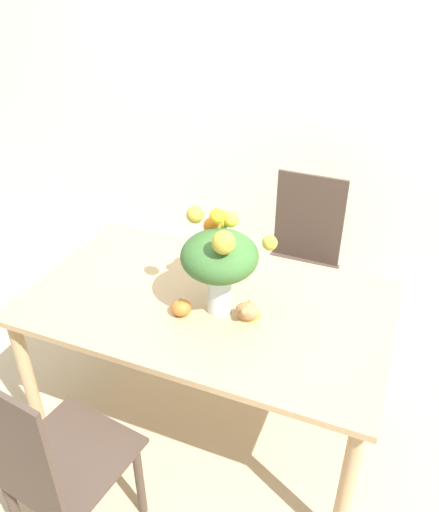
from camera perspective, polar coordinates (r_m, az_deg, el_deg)
name	(u,v)px	position (r m, az deg, el deg)	size (l,w,h in m)	color
ground_plane	(209,413)	(2.71, -1.26, -17.46)	(12.00, 12.00, 0.00)	tan
wall_back	(300,85)	(3.22, 9.22, 18.76)	(8.00, 0.06, 2.70)	silver
dining_table	(207,314)	(2.26, -1.45, -6.69)	(1.59, 0.93, 0.73)	tan
flower_vase	(220,257)	(2.01, 0.03, -0.14)	(0.37, 0.36, 0.47)	silver
pumpkin	(181,308)	(2.12, -4.40, -5.90)	(0.09, 0.09, 0.08)	orange
turkey_figurine	(248,309)	(2.09, 3.30, -6.06)	(0.10, 0.14, 0.08)	#A87A4C
dining_chair_near_window	(300,261)	(2.94, 9.17, -0.56)	(0.43, 0.43, 0.99)	#47382D
dining_chair_far_side	(50,463)	(2.00, -18.78, -21.53)	(0.47, 0.47, 0.99)	#47382D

